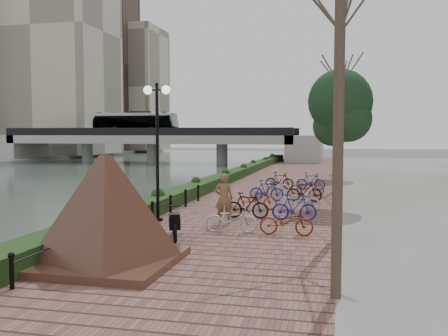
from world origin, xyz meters
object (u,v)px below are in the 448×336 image
(lamppost, at_px, (157,123))
(boat, at_px, (99,172))
(motorcycle, at_px, (174,223))
(granite_monument, at_px, (106,210))
(pedestrian, at_px, (224,199))

(lamppost, relative_size, boat, 1.36)
(motorcycle, bearing_deg, granite_monument, -120.58)
(granite_monument, relative_size, lamppost, 0.96)
(pedestrian, xyz_separation_m, boat, (-16.05, 21.61, -1.01))
(pedestrian, bearing_deg, boat, -62.84)
(boat, bearing_deg, granite_monument, -57.92)
(granite_monument, distance_m, pedestrian, 6.33)
(motorcycle, bearing_deg, lamppost, 99.34)
(pedestrian, relative_size, boat, 0.49)
(granite_monument, xyz_separation_m, motorcycle, (0.60, 3.40, -0.91))
(granite_monument, distance_m, lamppost, 6.63)
(motorcycle, xyz_separation_m, boat, (-15.10, 24.34, -0.57))
(boat, bearing_deg, lamppost, -53.47)
(granite_monument, bearing_deg, boat, 117.61)
(lamppost, bearing_deg, pedestrian, -0.74)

